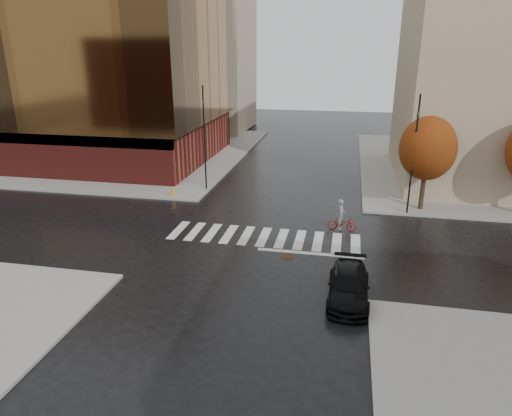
{
  "coord_description": "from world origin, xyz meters",
  "views": [
    {
      "loc": [
        4.63,
        -24.74,
        10.96
      ],
      "look_at": [
        -0.39,
        0.06,
        2.0
      ],
      "focal_mm": 32.0,
      "sensor_mm": 36.0,
      "label": 1
    }
  ],
  "objects_px": {
    "fire_hydrant": "(173,191)",
    "sedan": "(349,286)",
    "traffic_light_nw": "(204,130)",
    "traffic_light_ne": "(415,146)",
    "cyclist": "(342,220)"
  },
  "relations": [
    {
      "from": "traffic_light_nw",
      "to": "fire_hydrant",
      "type": "bearing_deg",
      "value": -43.1
    },
    {
      "from": "traffic_light_nw",
      "to": "traffic_light_ne",
      "type": "height_order",
      "value": "traffic_light_nw"
    },
    {
      "from": "sedan",
      "to": "fire_hydrant",
      "type": "distance_m",
      "value": 18.12
    },
    {
      "from": "sedan",
      "to": "traffic_light_nw",
      "type": "distance_m",
      "value": 19.2
    },
    {
      "from": "fire_hydrant",
      "to": "traffic_light_ne",
      "type": "bearing_deg",
      "value": -0.67
    },
    {
      "from": "fire_hydrant",
      "to": "cyclist",
      "type": "bearing_deg",
      "value": -17.42
    },
    {
      "from": "sedan",
      "to": "cyclist",
      "type": "height_order",
      "value": "cyclist"
    },
    {
      "from": "sedan",
      "to": "fire_hydrant",
      "type": "xyz_separation_m",
      "value": [
        -13.27,
        12.34,
        -0.1
      ]
    },
    {
      "from": "sedan",
      "to": "fire_hydrant",
      "type": "bearing_deg",
      "value": 137.75
    },
    {
      "from": "cyclist",
      "to": "fire_hydrant",
      "type": "bearing_deg",
      "value": 80.0
    },
    {
      "from": "sedan",
      "to": "fire_hydrant",
      "type": "relative_size",
      "value": 6.04
    },
    {
      "from": "traffic_light_nw",
      "to": "traffic_light_ne",
      "type": "distance_m",
      "value": 15.51
    },
    {
      "from": "fire_hydrant",
      "to": "sedan",
      "type": "bearing_deg",
      "value": -42.92
    },
    {
      "from": "traffic_light_ne",
      "to": "sedan",
      "type": "bearing_deg",
      "value": 94.36
    },
    {
      "from": "sedan",
      "to": "traffic_light_ne",
      "type": "bearing_deg",
      "value": 73.05
    }
  ]
}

